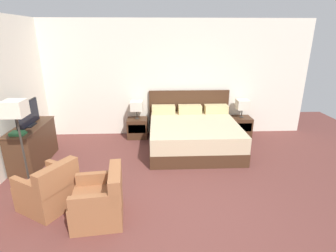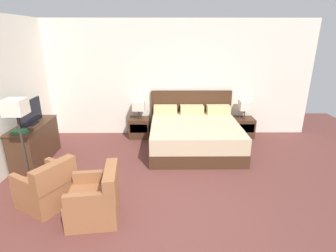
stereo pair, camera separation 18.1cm
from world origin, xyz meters
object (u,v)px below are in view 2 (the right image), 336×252
Objects in this scene: nightstand_left at (139,128)px; floor_lamp at (17,115)px; book_red_cover at (20,132)px; book_blue_cover at (19,131)px; tv at (30,113)px; dresser at (35,142)px; armchair_companion at (96,200)px; table_lamp_right at (245,105)px; bed at (194,134)px; armchair_by_window at (47,188)px; nightstand_right at (243,127)px; table_lamp_left at (139,106)px.

floor_lamp is at bearing -125.25° from nightstand_left.
book_blue_cover is at bearing 180.00° from book_red_cover.
tv is at bearing 91.93° from book_red_cover.
nightstand_left is 0.38× the size of dresser.
armchair_companion is (1.67, -1.33, -0.53)m from book_red_cover.
bed is at bearing -151.98° from table_lamp_right.
armchair_by_window is 1.24× the size of armchair_companion.
nightstand_left is 0.57× the size of tv.
book_red_cover reaches higher than armchair_by_window.
armchair_companion reaches higher than nightstand_left.
nightstand_left is at bearing 33.44° from dresser.
bed is 4.08× the size of nightstand_right.
nightstand_left is at bearing 42.20° from book_red_cover.
bed is 3.39m from dresser.
armchair_companion is (-0.31, -3.13, 0.04)m from nightstand_left.
book_blue_cover is at bearing -158.82° from table_lamp_right.
book_blue_cover is 0.28× the size of armchair_companion.
armchair_by_window is (0.85, -1.02, -0.53)m from book_red_cover.
tv is 2.59m from armchair_companion.
book_red_cover is (-4.64, -1.80, -0.01)m from table_lamp_right.
nightstand_left is 0.32× the size of floor_lamp.
floor_lamp reaches higher than dresser.
table_lamp_right is at bearing 90.00° from nightstand_right.
table_lamp_right is at bearing 46.58° from armchair_companion.
book_red_cover is (-4.64, -1.80, 0.57)m from nightstand_right.
table_lamp_right is (1.33, 0.71, 0.49)m from bed.
table_lamp_left reaches higher than armchair_companion.
floor_lamp is at bearing -151.43° from nightstand_right.
tv is (-4.65, -1.31, 0.78)m from nightstand_right.
book_red_cover is at bearing -161.67° from bed.
floor_lamp reaches higher than bed.
bed is 3.54m from floor_lamp.
book_blue_cover is 1.45m from armchair_by_window.
nightstand_right is 2.31× the size of book_blue_cover.
table_lamp_left is 2.68m from book_red_cover.
armchair_by_window is at bearing -59.80° from dresser.
book_red_cover is at bearing -88.07° from tv.
table_lamp_left is 2.40m from tv.
armchair_companion is 0.49× the size of floor_lamp.
dresser is (-4.66, -1.33, -0.41)m from table_lamp_right.
table_lamp_left is at bearing 179.97° from nightstand_right.
table_lamp_right is (2.65, 0.00, 0.58)m from nightstand_left.
floor_lamp reaches higher than nightstand_left.
dresser is (-2.01, -1.32, 0.16)m from nightstand_left.
nightstand_right is 2.04× the size of book_red_cover.
armchair_companion is at bearing -38.19° from book_blue_cover.
bed is 1.54× the size of dresser.
book_blue_cover reaches higher than book_red_cover.
table_lamp_right reaches higher than nightstand_right.
nightstand_left is at bearing 180.00° from nightstand_right.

